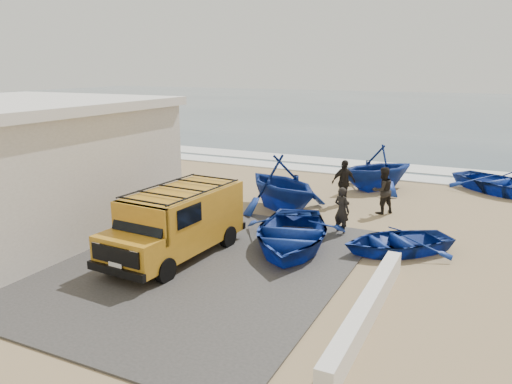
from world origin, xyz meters
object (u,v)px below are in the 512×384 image
(boat_far_left, at_px, (377,167))
(fisherman_back, at_px, (344,182))
(parapet, at_px, (367,309))
(fisherman_front, at_px, (342,210))
(boat_near_right, at_px, (396,241))
(building, at_px, (3,166))
(boat_near_left, at_px, (291,233))
(boat_mid_left, at_px, (282,183))
(fisherman_middle, at_px, (383,190))
(boat_far_right, at_px, (501,183))
(van, at_px, (177,221))

(boat_far_left, bearing_deg, fisherman_back, -63.90)
(parapet, relative_size, fisherman_front, 3.81)
(boat_near_right, bearing_deg, building, -114.39)
(boat_near_left, height_order, boat_mid_left, boat_mid_left)
(boat_near_left, height_order, fisherman_middle, fisherman_middle)
(boat_near_right, xyz_separation_m, boat_mid_left, (-4.85, 2.72, 0.71))
(boat_far_right, bearing_deg, fisherman_back, 166.38)
(van, relative_size, boat_near_left, 1.05)
(boat_far_left, bearing_deg, building, -94.15)
(fisherman_front, bearing_deg, parapet, 133.29)
(boat_near_right, height_order, fisherman_middle, fisherman_middle)
(fisherman_middle, bearing_deg, building, -12.94)
(boat_near_left, xyz_separation_m, fisherman_front, (0.98, 2.02, 0.31))
(building, xyz_separation_m, boat_near_left, (9.33, 2.39, -1.69))
(boat_far_right, height_order, fisherman_back, fisherman_back)
(van, relative_size, fisherman_front, 3.05)
(boat_near_right, relative_size, boat_mid_left, 0.83)
(parapet, height_order, boat_mid_left, boat_mid_left)
(fisherman_back, bearing_deg, fisherman_front, -121.63)
(van, xyz_separation_m, boat_far_right, (8.36, 12.35, -0.63))
(boat_near_right, bearing_deg, parapet, -37.11)
(fisherman_back, bearing_deg, boat_mid_left, 176.78)
(fisherman_front, relative_size, fisherman_back, 0.88)
(fisherman_front, bearing_deg, van, 69.17)
(boat_mid_left, distance_m, boat_far_right, 10.05)
(boat_near_left, xyz_separation_m, fisherman_middle, (1.68, 4.98, 0.41))
(boat_near_left, xyz_separation_m, boat_far_right, (5.68, 10.32, -0.02))
(van, distance_m, boat_far_right, 14.93)
(boat_mid_left, distance_m, fisherman_back, 2.64)
(boat_near_left, bearing_deg, boat_far_left, 70.46)
(boat_mid_left, bearing_deg, fisherman_front, -87.65)
(boat_far_left, distance_m, fisherman_middle, 3.75)
(building, xyz_separation_m, fisherman_back, (9.33, 7.97, -1.27))
(boat_mid_left, bearing_deg, boat_near_left, -119.80)
(boat_mid_left, bearing_deg, van, -154.33)
(parapet, distance_m, boat_mid_left, 8.80)
(building, height_order, fisherman_middle, building)
(boat_far_right, bearing_deg, van, -177.58)
(boat_near_right, bearing_deg, boat_near_left, -110.65)
(boat_near_left, bearing_deg, building, 179.09)
(boat_mid_left, xyz_separation_m, fisherman_back, (1.90, 1.82, -0.16))
(boat_near_right, height_order, boat_far_right, boat_far_right)
(boat_far_right, bearing_deg, boat_far_left, 145.59)
(van, distance_m, boat_mid_left, 5.83)
(boat_mid_left, distance_m, fisherman_front, 3.37)
(boat_mid_left, relative_size, fisherman_back, 2.23)
(boat_near_left, relative_size, fisherman_middle, 2.60)
(building, height_order, boat_far_left, building)
(fisherman_front, relative_size, fisherman_middle, 0.90)
(boat_far_right, bearing_deg, boat_near_left, -172.30)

